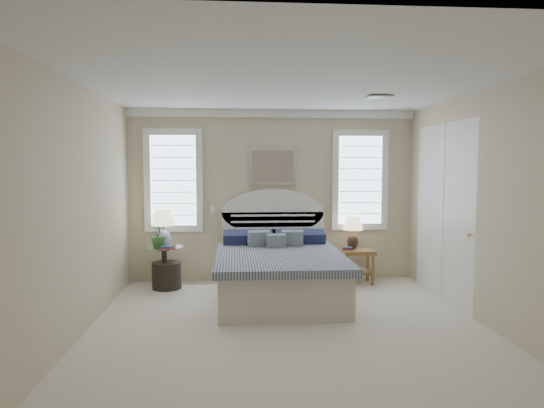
{
  "coord_description": "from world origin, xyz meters",
  "views": [
    {
      "loc": [
        -0.59,
        -5.16,
        1.82
      ],
      "look_at": [
        -0.12,
        1.0,
        1.34
      ],
      "focal_mm": 32.0,
      "sensor_mm": 36.0,
      "label": 1
    }
  ],
  "objects_px": {
    "side_table_left": "(164,263)",
    "lamp_right": "(353,229)",
    "lamp_left": "(163,224)",
    "nightstand_right": "(358,259)",
    "bed": "(278,270)",
    "floor_pot": "(167,275)"
  },
  "relations": [
    {
      "from": "lamp_right",
      "to": "lamp_left",
      "type": "bearing_deg",
      "value": -174.76
    },
    {
      "from": "nightstand_right",
      "to": "floor_pot",
      "type": "distance_m",
      "value": 2.93
    },
    {
      "from": "nightstand_right",
      "to": "lamp_left",
      "type": "distance_m",
      "value": 3.01
    },
    {
      "from": "lamp_right",
      "to": "nightstand_right",
      "type": "bearing_deg",
      "value": -65.0
    },
    {
      "from": "nightstand_right",
      "to": "lamp_left",
      "type": "bearing_deg",
      "value": -177.09
    },
    {
      "from": "lamp_left",
      "to": "lamp_right",
      "type": "xyz_separation_m",
      "value": [
        2.9,
        0.27,
        -0.13
      ]
    },
    {
      "from": "lamp_right",
      "to": "side_table_left",
      "type": "bearing_deg",
      "value": -175.74
    },
    {
      "from": "side_table_left",
      "to": "lamp_right",
      "type": "relative_size",
      "value": 1.22
    },
    {
      "from": "lamp_left",
      "to": "side_table_left",
      "type": "bearing_deg",
      "value": 88.48
    },
    {
      "from": "floor_pot",
      "to": "lamp_left",
      "type": "distance_m",
      "value": 0.78
    },
    {
      "from": "bed",
      "to": "nightstand_right",
      "type": "xyz_separation_m",
      "value": [
        1.3,
        0.69,
        0.0
      ]
    },
    {
      "from": "floor_pot",
      "to": "lamp_right",
      "type": "xyz_separation_m",
      "value": [
        2.86,
        0.21,
        0.65
      ]
    },
    {
      "from": "nightstand_right",
      "to": "lamp_right",
      "type": "distance_m",
      "value": 0.48
    },
    {
      "from": "bed",
      "to": "side_table_left",
      "type": "height_order",
      "value": "bed"
    },
    {
      "from": "floor_pot",
      "to": "bed",
      "type": "bearing_deg",
      "value": -20.24
    },
    {
      "from": "side_table_left",
      "to": "floor_pot",
      "type": "relative_size",
      "value": 1.45
    },
    {
      "from": "bed",
      "to": "floor_pot",
      "type": "height_order",
      "value": "bed"
    },
    {
      "from": "nightstand_right",
      "to": "lamp_left",
      "type": "height_order",
      "value": "lamp_left"
    },
    {
      "from": "side_table_left",
      "to": "floor_pot",
      "type": "xyz_separation_m",
      "value": [
        0.03,
        0.0,
        -0.19
      ]
    },
    {
      "from": "floor_pot",
      "to": "lamp_left",
      "type": "bearing_deg",
      "value": -120.73
    },
    {
      "from": "side_table_left",
      "to": "nightstand_right",
      "type": "height_order",
      "value": "side_table_left"
    },
    {
      "from": "bed",
      "to": "lamp_right",
      "type": "xyz_separation_m",
      "value": [
        1.25,
        0.81,
        0.46
      ]
    }
  ]
}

